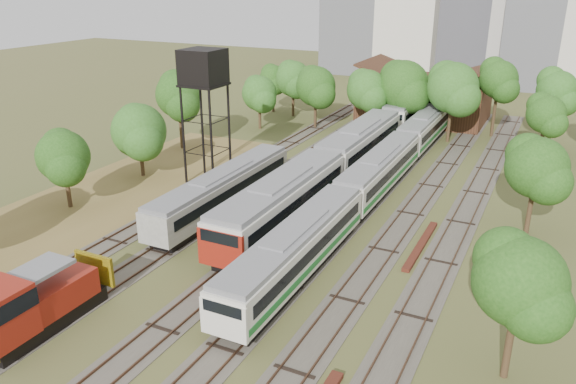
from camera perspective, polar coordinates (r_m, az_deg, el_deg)
The scene contains 14 objects.
ground at distance 29.29m, azimuth -13.43°, elevation -17.67°, with size 240.00×240.00×0.00m, color #475123.
dry_grass_patch at distance 45.60m, azimuth -24.82°, elevation -4.33°, with size 14.00×60.00×0.04m, color brown.
tracks at distance 48.50m, azimuth 4.71°, elevation -0.83°, with size 24.60×80.00×0.19m.
railcar_red_set at distance 49.41m, azimuth 3.93°, elevation 2.23°, with size 3.30×34.57×4.09m.
railcar_green_set at distance 50.77m, azimuth 9.31°, elevation 2.09°, with size 2.76×52.08×3.41m.
railcar_rear at distance 75.18m, azimuth 12.22°, elevation 8.20°, with size 2.98×16.08×3.69m.
shunter_locomotive at distance 33.16m, azimuth -25.01°, elevation -10.44°, with size 2.88×8.10×3.77m.
old_grey_coach at distance 45.97m, azimuth -6.58°, elevation 0.21°, with size 2.68×18.00×3.31m.
water_tower at distance 51.24m, azimuth -8.61°, elevation 12.07°, with size 3.52×3.52×12.17m.
rail_pile_far at distance 41.31m, azimuth 13.35°, elevation -5.27°, with size 0.52×8.34×0.27m, color #552418.
maintenance_shed at distance 78.26m, azimuth 13.69°, elevation 9.30°, with size 16.45×11.55×7.58m.
tree_band_left at distance 53.39m, azimuth -17.17°, elevation 5.84°, with size 8.23×66.92×8.54m.
tree_band_far at distance 69.08m, azimuth 13.20°, elevation 10.33°, with size 42.80×10.29×9.18m.
tree_band_right at distance 42.56m, azimuth 23.90°, elevation 1.64°, with size 4.79×39.87×7.44m.
Camera 1 is at (15.62, -16.99, 18.04)m, focal length 35.00 mm.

